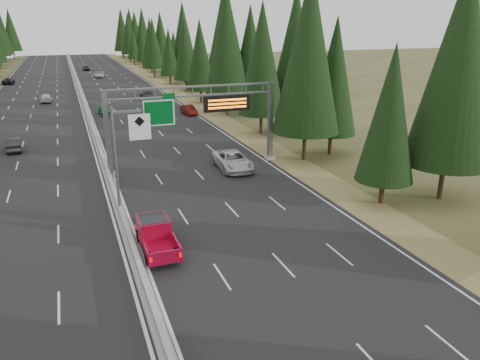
% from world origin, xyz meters
% --- Properties ---
extents(road, '(32.00, 260.00, 0.08)m').
position_xyz_m(road, '(0.00, 80.00, 0.04)').
color(road, black).
rests_on(road, ground).
extents(shoulder_right, '(3.60, 260.00, 0.06)m').
position_xyz_m(shoulder_right, '(17.80, 80.00, 0.03)').
color(shoulder_right, olive).
rests_on(shoulder_right, ground).
extents(median_barrier, '(0.70, 260.00, 0.85)m').
position_xyz_m(median_barrier, '(0.00, 80.00, 0.41)').
color(median_barrier, gray).
rests_on(median_barrier, road).
extents(sign_gantry, '(16.75, 0.98, 7.80)m').
position_xyz_m(sign_gantry, '(8.92, 34.88, 5.27)').
color(sign_gantry, slate).
rests_on(sign_gantry, road).
extents(hov_sign_pole, '(2.80, 0.50, 8.00)m').
position_xyz_m(hov_sign_pole, '(0.58, 24.97, 4.72)').
color(hov_sign_pole, slate).
rests_on(hov_sign_pole, road).
extents(tree_row_right, '(11.89, 244.06, 18.80)m').
position_xyz_m(tree_row_right, '(22.21, 80.21, 9.43)').
color(tree_row_right, black).
rests_on(tree_row_right, ground).
extents(silver_minivan, '(2.98, 6.14, 1.68)m').
position_xyz_m(silver_minivan, '(11.49, 33.11, 0.92)').
color(silver_minivan, silver).
rests_on(silver_minivan, road).
extents(red_pickup, '(1.97, 5.52, 1.80)m').
position_xyz_m(red_pickup, '(1.50, 19.38, 1.08)').
color(red_pickup, black).
rests_on(red_pickup, road).
extents(car_ahead_green, '(1.94, 4.00, 1.32)m').
position_xyz_m(car_ahead_green, '(2.50, 65.76, 0.74)').
color(car_ahead_green, '#17652D').
rests_on(car_ahead_green, road).
extents(car_ahead_dkred, '(1.87, 4.36, 1.40)m').
position_xyz_m(car_ahead_dkred, '(14.50, 61.43, 0.78)').
color(car_ahead_dkred, '#530D0B').
rests_on(car_ahead_dkred, road).
extents(car_ahead_dkgrey, '(2.40, 5.47, 1.56)m').
position_xyz_m(car_ahead_dkgrey, '(11.05, 78.11, 0.86)').
color(car_ahead_dkgrey, black).
rests_on(car_ahead_dkgrey, road).
extents(car_ahead_white, '(2.67, 5.15, 1.39)m').
position_xyz_m(car_ahead_white, '(5.82, 117.71, 0.77)').
color(car_ahead_white, '#B4B4B4').
rests_on(car_ahead_white, road).
extents(car_ahead_far, '(1.85, 4.29, 1.44)m').
position_xyz_m(car_ahead_far, '(3.62, 137.19, 0.80)').
color(car_ahead_far, black).
rests_on(car_ahead_far, road).
extents(car_onc_near, '(1.91, 4.54, 1.46)m').
position_xyz_m(car_onc_near, '(-8.70, 47.70, 0.81)').
color(car_onc_near, black).
rests_on(car_onc_near, road).
extents(car_onc_white, '(1.92, 4.52, 1.52)m').
position_xyz_m(car_onc_white, '(-6.00, 81.16, 0.84)').
color(car_onc_white, silver).
rests_on(car_onc_white, road).
extents(car_onc_far, '(2.51, 5.05, 1.38)m').
position_xyz_m(car_onc_far, '(-14.50, 111.16, 0.77)').
color(car_onc_far, black).
rests_on(car_onc_far, road).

